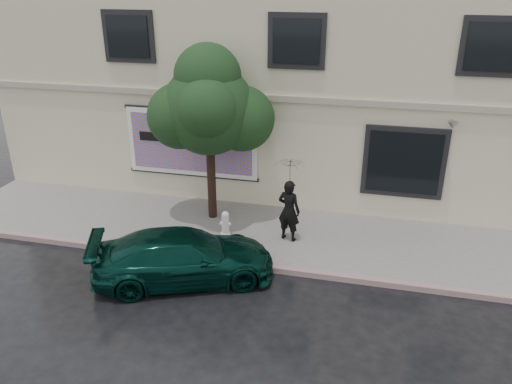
% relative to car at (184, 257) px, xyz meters
% --- Properties ---
extents(ground, '(90.00, 90.00, 0.00)m').
position_rel_car_xyz_m(ground, '(1.91, -0.66, -0.63)').
color(ground, black).
rests_on(ground, ground).
extents(sidewalk, '(20.00, 3.50, 0.15)m').
position_rel_car_xyz_m(sidewalk, '(1.91, 2.59, -0.55)').
color(sidewalk, gray).
rests_on(sidewalk, ground).
extents(curb, '(20.00, 0.18, 0.16)m').
position_rel_car_xyz_m(curb, '(1.91, 0.84, -0.55)').
color(curb, gray).
rests_on(curb, ground).
extents(building, '(20.00, 8.12, 7.00)m').
position_rel_car_xyz_m(building, '(1.91, 8.34, 2.87)').
color(building, beige).
rests_on(building, ground).
extents(billboard, '(4.30, 0.16, 2.20)m').
position_rel_car_xyz_m(billboard, '(-1.29, 4.26, 1.42)').
color(billboard, white).
rests_on(billboard, ground).
extents(car, '(4.72, 3.39, 1.26)m').
position_rel_car_xyz_m(car, '(0.00, 0.00, 0.00)').
color(car, black).
rests_on(car, ground).
extents(pedestrian, '(0.72, 0.57, 1.74)m').
position_rel_car_xyz_m(pedestrian, '(2.16, 2.33, 0.39)').
color(pedestrian, black).
rests_on(pedestrian, sidewalk).
extents(umbrella, '(1.00, 1.00, 0.66)m').
position_rel_car_xyz_m(umbrella, '(2.16, 2.33, 1.59)').
color(umbrella, black).
rests_on(umbrella, pedestrian).
extents(street_tree, '(2.56, 2.56, 4.58)m').
position_rel_car_xyz_m(street_tree, '(-0.31, 3.20, 2.80)').
color(street_tree, black).
rests_on(street_tree, sidewalk).
extents(fire_hydrant, '(0.30, 0.28, 0.73)m').
position_rel_car_xyz_m(fire_hydrant, '(0.41, 2.14, -0.12)').
color(fire_hydrant, silver).
rests_on(fire_hydrant, sidewalk).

